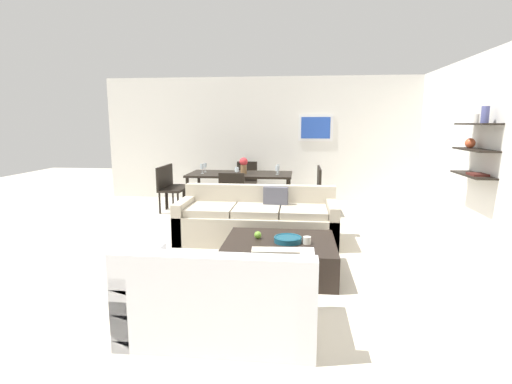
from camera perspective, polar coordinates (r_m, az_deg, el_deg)
ground_plane at (r=5.58m, az=1.31°, el=-8.00°), size 18.00×18.00×0.00m
back_wall_unit at (r=8.83m, az=5.33°, el=7.53°), size 8.40×0.09×2.70m
right_wall_shelf_unit at (r=6.43m, az=29.97°, el=5.35°), size 0.34×8.20×2.70m
sofa_beige at (r=5.83m, az=0.22°, el=-4.21°), size 2.30×0.90×0.78m
loveseat_white at (r=3.39m, az=-4.87°, el=-14.99°), size 1.53×0.90×0.78m
coffee_table at (r=4.64m, az=3.43°, el=-9.31°), size 1.26×1.09×0.38m
decorative_bowl at (r=4.54m, az=4.60°, el=-6.77°), size 0.32×0.32×0.07m
candle_jar at (r=4.50m, az=7.35°, el=-6.90°), size 0.09×0.09×0.08m
apple_on_coffee_table at (r=4.66m, az=0.26°, el=-6.20°), size 0.09×0.09×0.09m
dining_table at (r=7.71m, az=-2.28°, el=2.25°), size 1.99×0.97×0.75m
dining_chair_foot at (r=6.86m, az=-3.37°, el=-0.25°), size 0.44×0.44×0.88m
dining_chair_left_near at (r=7.85m, az=-12.69°, el=0.82°), size 0.44×0.44×0.88m
dining_chair_right_far at (r=7.87m, az=8.13°, el=0.98°), size 0.44×0.44×0.88m
dining_chair_head at (r=8.61m, az=-1.39°, el=1.84°), size 0.44×0.44×0.88m
dining_chair_right_near at (r=7.44m, az=8.24°, el=0.45°), size 0.44×0.44×0.88m
dining_chair_left_far at (r=8.26m, az=-11.71°, el=1.30°), size 0.44×0.44×0.88m
wine_glass_right_far at (r=7.73m, az=3.17°, el=3.55°), size 0.06×0.06×0.16m
wine_glass_head at (r=8.10m, az=-1.84°, el=3.91°), size 0.08×0.08×0.17m
wine_glass_left_far at (r=7.94m, az=-7.34°, el=3.77°), size 0.06×0.06×0.18m
wine_glass_left_near at (r=7.71m, az=-7.76°, el=3.64°), size 0.07×0.07×0.19m
wine_glass_right_near at (r=7.49m, az=3.07°, el=3.36°), size 0.07×0.07×0.17m
wine_glass_foot at (r=7.27m, az=-2.78°, el=3.21°), size 0.07×0.07×0.16m
centerpiece_vase at (r=7.64m, az=-1.80°, el=3.99°), size 0.16×0.16×0.31m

